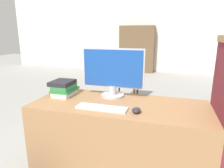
# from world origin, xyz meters

# --- Properties ---
(wall_back) EXTENTS (12.00, 0.06, 2.80)m
(wall_back) POSITION_xyz_m (0.00, 6.09, 1.40)
(wall_back) COLOR silver
(wall_back) RESTS_ON ground_plane
(desk) EXTENTS (1.50, 0.63, 0.77)m
(desk) POSITION_xyz_m (0.00, 0.31, 0.39)
(desk) COLOR #9E7047
(desk) RESTS_ON ground_plane
(carrel_divider) EXTENTS (0.07, 0.55, 1.35)m
(carrel_divider) POSITION_xyz_m (0.77, 0.28, 0.68)
(carrel_divider) COLOR maroon
(carrel_divider) RESTS_ON ground_plane
(monitor) EXTENTS (0.59, 0.22, 0.46)m
(monitor) POSITION_xyz_m (-0.12, 0.50, 1.01)
(monitor) COLOR #B7B7BC
(monitor) RESTS_ON desk
(keyboard) EXTENTS (0.41, 0.12, 0.02)m
(keyboard) POSITION_xyz_m (-0.11, 0.15, 0.78)
(keyboard) COLOR silver
(keyboard) RESTS_ON desk
(mouse) EXTENTS (0.07, 0.09, 0.04)m
(mouse) POSITION_xyz_m (0.17, 0.15, 0.79)
(mouse) COLOR #262626
(mouse) RESTS_ON desk
(book_stack) EXTENTS (0.21, 0.26, 0.14)m
(book_stack) POSITION_xyz_m (-0.58, 0.39, 0.85)
(book_stack) COLOR silver
(book_stack) RESTS_ON desk
(far_chair) EXTENTS (0.44, 0.44, 0.93)m
(far_chair) POSITION_xyz_m (-0.40, 2.48, 0.52)
(far_chair) COLOR #38281E
(far_chair) RESTS_ON ground_plane
(bookshelf_far) EXTENTS (1.22, 0.32, 1.62)m
(bookshelf_far) POSITION_xyz_m (-0.81, 5.85, 0.81)
(bookshelf_far) COLOR brown
(bookshelf_far) RESTS_ON ground_plane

